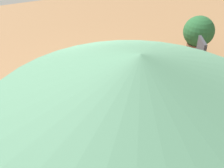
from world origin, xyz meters
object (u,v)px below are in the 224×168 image
at_px(throw_pillow_1, 111,93).
at_px(patio_umbrella, 139,83).
at_px(patio_chair, 205,58).
at_px(side_table, 164,156).
at_px(throw_pillow_0, 91,87).
at_px(throw_pillow_3, 147,80).
at_px(round_bed, 112,86).
at_px(throw_pillow_2, 133,89).
at_px(planter, 198,35).

height_order(throw_pillow_1, patio_umbrella, patio_umbrella).
relative_size(patio_chair, side_table, 2.04).
bearing_deg(throw_pillow_0, patio_umbrella, -103.36).
relative_size(throw_pillow_0, throw_pillow_3, 0.93).
bearing_deg(round_bed, patio_umbrella, -114.00).
distance_m(throw_pillow_0, throw_pillow_2, 0.73).
height_order(throw_pillow_2, side_table, throw_pillow_2).
xyz_separation_m(throw_pillow_2, patio_umbrella, (-1.12, -1.76, 1.47)).
bearing_deg(patio_chair, throw_pillow_1, -50.63).
bearing_deg(side_table, round_bed, 85.61).
relative_size(round_bed, throw_pillow_0, 5.29).
bearing_deg(patio_chair, side_table, -24.62).
height_order(round_bed, throw_pillow_2, throw_pillow_2).
bearing_deg(patio_chair, round_bed, -66.99).
bearing_deg(throw_pillow_1, patio_chair, 8.67).
distance_m(throw_pillow_1, throw_pillow_3, 0.76).
distance_m(patio_umbrella, planter, 5.32).
distance_m(throw_pillow_2, side_table, 1.21).
bearing_deg(round_bed, throw_pillow_1, -119.90).
bearing_deg(throw_pillow_0, throw_pillow_3, -16.51).
distance_m(round_bed, throw_pillow_2, 0.86).
relative_size(patio_chair, patio_umbrella, 0.40).
relative_size(throw_pillow_2, patio_chair, 0.41).
xyz_separation_m(patio_umbrella, planter, (3.97, 3.19, -1.55)).
height_order(round_bed, throw_pillow_3, throw_pillow_3).
bearing_deg(throw_pillow_3, planter, 27.78).
xyz_separation_m(throw_pillow_0, throw_pillow_2, (0.61, -0.41, 0.00)).
bearing_deg(planter, throw_pillow_2, -153.43).
relative_size(throw_pillow_0, planter, 0.45).
bearing_deg(round_bed, patio_chair, -7.69).
xyz_separation_m(throw_pillow_2, side_table, (-0.14, -1.11, -0.46)).
height_order(throw_pillow_0, throw_pillow_2, throw_pillow_2).
distance_m(round_bed, side_table, 1.89).
bearing_deg(throw_pillow_3, throw_pillow_2, -162.23).
relative_size(throw_pillow_0, throw_pillow_1, 1.15).
distance_m(planter, side_table, 3.94).
bearing_deg(round_bed, throw_pillow_0, -149.47).
xyz_separation_m(patio_chair, patio_umbrella, (-3.28, -2.24, 1.62)).
relative_size(patio_chair, planter, 0.89).
relative_size(throw_pillow_2, planter, 0.37).
relative_size(round_bed, planter, 2.37).
bearing_deg(throw_pillow_0, side_table, -72.91).
xyz_separation_m(throw_pillow_0, planter, (3.45, 1.02, -0.07)).
xyz_separation_m(throw_pillow_0, throw_pillow_1, (0.22, -0.32, -0.01)).
bearing_deg(patio_umbrella, throw_pillow_1, 68.31).
distance_m(throw_pillow_0, throw_pillow_1, 0.39).
distance_m(throw_pillow_1, patio_chair, 2.58).
bearing_deg(patio_chair, planter, 174.69).
height_order(throw_pillow_0, throw_pillow_3, throw_pillow_3).
height_order(throw_pillow_2, patio_chair, patio_chair).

